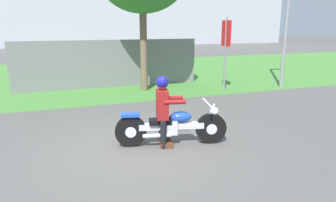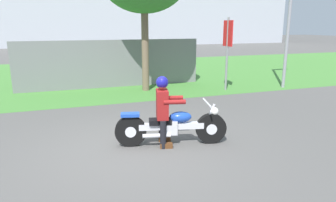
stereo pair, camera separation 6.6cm
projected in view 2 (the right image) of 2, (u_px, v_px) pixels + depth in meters
ground at (135, 149)px, 5.92m from camera, size 120.00×120.00×0.00m
grass_verge at (88, 75)px, 14.71m from camera, size 60.00×12.00×0.01m
motorcycle_lead at (172, 126)px, 6.05m from camera, size 2.19×0.82×0.87m
rider_lead at (163, 106)px, 5.94m from camera, size 0.62×0.55×1.39m
sign_banner at (228, 43)px, 10.90m from camera, size 0.08×0.60×2.60m
fence_segment at (112, 64)px, 11.64m from camera, size 7.00×0.06×1.80m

